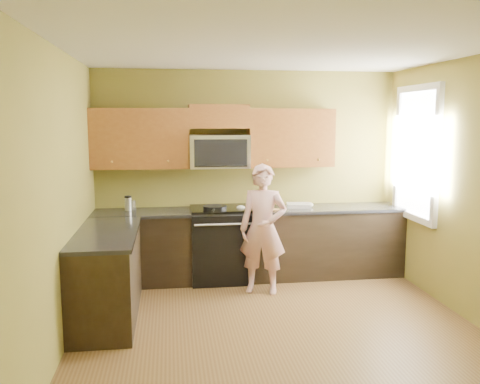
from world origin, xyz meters
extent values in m
plane|color=brown|center=(0.00, 0.00, 0.00)|extent=(4.00, 4.00, 0.00)
plane|color=white|center=(0.00, 0.00, 2.70)|extent=(4.00, 4.00, 0.00)
plane|color=olive|center=(0.00, 2.00, 1.35)|extent=(4.00, 0.00, 4.00)
plane|color=olive|center=(0.00, -2.00, 1.35)|extent=(4.00, 0.00, 4.00)
plane|color=olive|center=(-2.00, 0.00, 1.35)|extent=(0.00, 4.00, 4.00)
plane|color=olive|center=(2.00, 0.00, 1.35)|extent=(0.00, 4.00, 4.00)
cube|color=black|center=(0.00, 1.70, 0.44)|extent=(4.00, 0.60, 0.88)
cube|color=black|center=(-1.70, 0.60, 0.44)|extent=(0.60, 1.60, 0.88)
cube|color=black|center=(0.00, 1.69, 0.90)|extent=(4.00, 0.62, 0.04)
cube|color=black|center=(-1.69, 0.60, 0.90)|extent=(0.62, 1.60, 0.04)
cube|color=brown|center=(-0.40, 1.83, 2.10)|extent=(0.76, 0.33, 0.30)
imported|color=#D96D6C|center=(0.05, 1.14, 0.77)|extent=(0.66, 0.54, 1.55)
cube|color=#B27F47|center=(0.29, 1.55, 0.93)|extent=(0.12, 0.12, 0.01)
ellipsoid|color=silver|center=(-0.14, 1.62, 0.95)|extent=(0.13, 0.14, 0.06)
ellipsoid|color=silver|center=(0.77, 1.71, 0.95)|extent=(0.13, 0.14, 0.07)
cube|color=silver|center=(0.64, 1.73, 0.95)|extent=(0.34, 0.29, 0.05)
cylinder|color=silver|center=(-1.50, 1.83, 0.98)|extent=(0.07, 0.07, 0.12)
camera|label=1|loc=(-1.03, -4.61, 2.07)|focal=37.62mm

